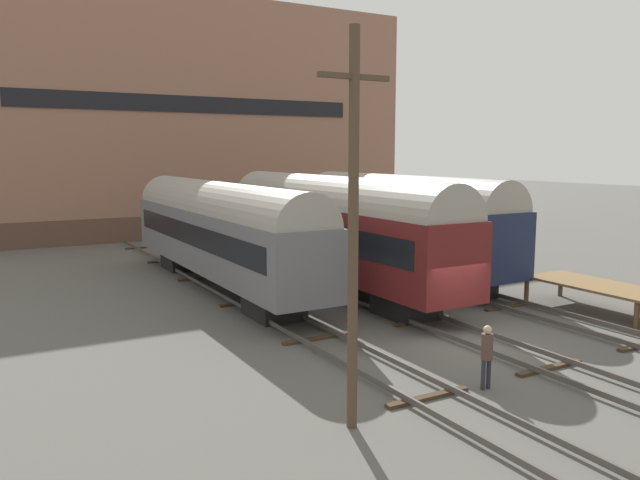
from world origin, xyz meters
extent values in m
plane|color=#56544F|center=(0.00, 0.00, 0.00)|extent=(200.00, 200.00, 0.00)
cube|color=#4C4742|center=(-5.31, 0.00, 0.18)|extent=(0.08, 60.00, 0.16)
cube|color=#4C4742|center=(-3.88, 0.00, 0.18)|extent=(0.08, 60.00, 0.16)
cube|color=#3D2D1E|center=(-4.60, -3.00, 0.05)|extent=(2.60, 0.24, 0.10)
cube|color=#3D2D1E|center=(-4.60, 3.00, 0.05)|extent=(2.60, 0.24, 0.10)
cube|color=#3D2D1E|center=(-4.60, 9.00, 0.05)|extent=(2.60, 0.24, 0.10)
cube|color=#3D2D1E|center=(-4.60, 15.00, 0.05)|extent=(2.60, 0.24, 0.10)
cube|color=#3D2D1E|center=(-4.60, 21.00, 0.05)|extent=(2.60, 0.24, 0.10)
cube|color=#3D2D1E|center=(-4.60, 27.00, 0.05)|extent=(2.60, 0.24, 0.10)
cube|color=#4C4742|center=(-0.72, 0.00, 0.18)|extent=(0.08, 60.00, 0.16)
cube|color=#4C4742|center=(0.72, 0.00, 0.18)|extent=(0.08, 60.00, 0.16)
cube|color=#3D2D1E|center=(0.00, -3.00, 0.05)|extent=(2.60, 0.24, 0.10)
cube|color=#3D2D1E|center=(0.00, 3.00, 0.05)|extent=(2.60, 0.24, 0.10)
cube|color=#3D2D1E|center=(0.00, 9.00, 0.05)|extent=(2.60, 0.24, 0.10)
cube|color=#3D2D1E|center=(0.00, 15.00, 0.05)|extent=(2.60, 0.24, 0.10)
cube|color=#3D2D1E|center=(0.00, 21.00, 0.05)|extent=(2.60, 0.24, 0.10)
cube|color=#3D2D1E|center=(0.00, 27.00, 0.05)|extent=(2.60, 0.24, 0.10)
cube|color=#4C4742|center=(3.88, 0.00, 0.18)|extent=(0.08, 60.00, 0.16)
cube|color=#4C4742|center=(5.31, 0.00, 0.18)|extent=(0.08, 60.00, 0.16)
cube|color=#3D2D1E|center=(4.60, 3.00, 0.05)|extent=(2.60, 0.24, 0.10)
cube|color=#3D2D1E|center=(4.60, 9.00, 0.05)|extent=(2.60, 0.24, 0.10)
cube|color=#3D2D1E|center=(4.60, 15.00, 0.05)|extent=(2.60, 0.24, 0.10)
cube|color=#3D2D1E|center=(4.60, 21.00, 0.05)|extent=(2.60, 0.24, 0.10)
cube|color=#3D2D1E|center=(4.60, 27.00, 0.05)|extent=(2.60, 0.24, 0.10)
cube|color=black|center=(-4.60, 18.46, 0.50)|extent=(1.80, 2.40, 1.00)
cube|color=black|center=(-4.60, 6.47, 0.50)|extent=(1.80, 2.40, 1.00)
cube|color=slate|center=(-4.60, 12.47, 2.37)|extent=(2.83, 18.45, 2.73)
cube|color=black|center=(-4.60, 12.47, 2.69)|extent=(2.87, 16.97, 0.98)
cylinder|color=gray|center=(-4.60, 12.47, 3.73)|extent=(2.69, 18.08, 2.69)
cube|color=black|center=(0.00, 15.42, 0.50)|extent=(1.80, 2.40, 1.00)
cube|color=black|center=(0.00, 4.05, 0.50)|extent=(1.80, 2.40, 1.00)
cube|color=#5B1919|center=(0.00, 9.73, 2.48)|extent=(2.93, 17.49, 2.96)
cube|color=black|center=(0.00, 9.73, 2.84)|extent=(2.97, 16.09, 1.07)
cylinder|color=gray|center=(0.00, 9.73, 3.96)|extent=(2.79, 17.14, 2.79)
cube|color=black|center=(4.60, 15.51, 0.50)|extent=(1.80, 2.40, 1.00)
cube|color=black|center=(4.60, 5.70, 0.50)|extent=(1.80, 2.40, 1.00)
cube|color=#192342|center=(4.60, 10.61, 2.46)|extent=(2.89, 15.09, 2.92)
cube|color=black|center=(4.60, 10.61, 2.81)|extent=(2.93, 13.88, 1.05)
cylinder|color=gray|center=(4.60, 10.61, 3.92)|extent=(2.74, 14.79, 2.74)
cylinder|color=brown|center=(6.06, 3.45, 0.52)|extent=(0.20, 0.20, 1.05)
cylinder|color=brown|center=(8.22, 3.45, 0.52)|extent=(0.20, 0.20, 1.05)
cylinder|color=brown|center=(6.06, -1.69, 0.52)|extent=(0.20, 0.20, 1.05)
cylinder|color=#282833|center=(-2.88, -3.22, 0.42)|extent=(0.12, 0.12, 0.85)
cylinder|color=#282833|center=(-2.68, -3.22, 0.42)|extent=(0.12, 0.12, 0.85)
cylinder|color=#4C382D|center=(-2.78, -3.22, 1.20)|extent=(0.32, 0.32, 0.71)
sphere|color=tan|center=(-2.78, -3.22, 1.67)|extent=(0.23, 0.23, 0.23)
cylinder|color=#473828|center=(-7.23, -3.44, 4.57)|extent=(0.24, 0.24, 9.13)
cube|color=#473828|center=(-7.23, -3.44, 8.04)|extent=(1.80, 0.12, 0.12)
cube|color=brown|center=(0.29, 37.26, 0.91)|extent=(36.71, 13.62, 1.81)
cube|color=#936651|center=(0.29, 37.26, 9.97)|extent=(36.71, 13.62, 16.32)
cube|color=black|center=(0.29, 30.41, 9.97)|extent=(25.70, 0.10, 1.20)
camera|label=1|loc=(-14.70, -15.19, 6.38)|focal=35.00mm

